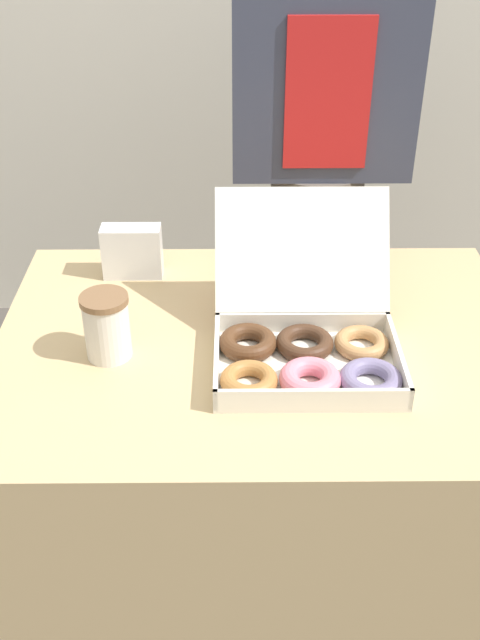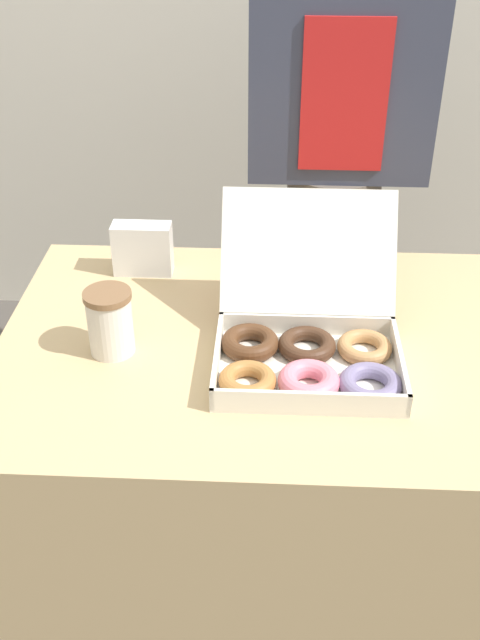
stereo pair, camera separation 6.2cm
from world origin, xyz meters
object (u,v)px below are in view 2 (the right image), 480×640
Objects in this scene: coffee_cup at (110,322)px; person_customer at (336,154)px; napkin_holder at (143,249)px; donut_box at (307,347)px.

person_customer reaches higher than coffee_cup.
coffee_cup reaches higher than napkin_holder.
coffee_cup is 0.08× the size of person_customer.
napkin_holder is 0.57m from person_customer.
person_customer is at bearing 56.08° from coffee_cup.
coffee_cup is 1.00× the size of napkin_holder.
coffee_cup is (-0.36, 0.03, 0.03)m from donut_box.
coffee_cup is at bearing -123.92° from person_customer.
donut_box is 0.48m from napkin_holder.
donut_box is 0.70m from person_customer.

